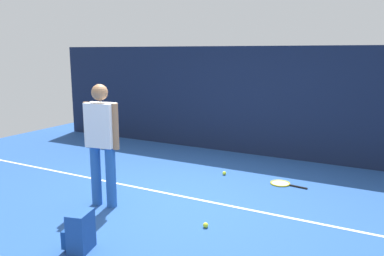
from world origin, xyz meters
name	(u,v)px	position (x,y,z in m)	size (l,w,h in m)	color
ground_plane	(179,200)	(0.00, 0.00, 0.00)	(12.00, 12.00, 0.00)	#234C93
back_fence	(252,101)	(0.00, 3.00, 1.12)	(10.00, 0.10, 2.23)	#141E38
court_line	(184,197)	(0.00, 0.15, 0.00)	(9.00, 0.05, 0.00)	white
tennis_player	(102,138)	(-0.82, -0.66, 0.97)	(0.53, 0.27, 1.70)	#2659A5
tennis_racket	(282,184)	(1.13, 1.39, 0.01)	(0.63, 0.36, 0.03)	black
backpack	(80,232)	(-0.21, -1.77, 0.21)	(0.34, 0.34, 0.44)	#1E478C
tennis_ball_near_player	(224,173)	(0.11, 1.40, 0.03)	(0.07, 0.07, 0.07)	#CCE033
tennis_ball_by_fence	(206,225)	(0.74, -0.63, 0.03)	(0.07, 0.07, 0.07)	#CCE033
water_bottle	(113,178)	(-1.27, 0.06, 0.11)	(0.07, 0.07, 0.22)	#268CD8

